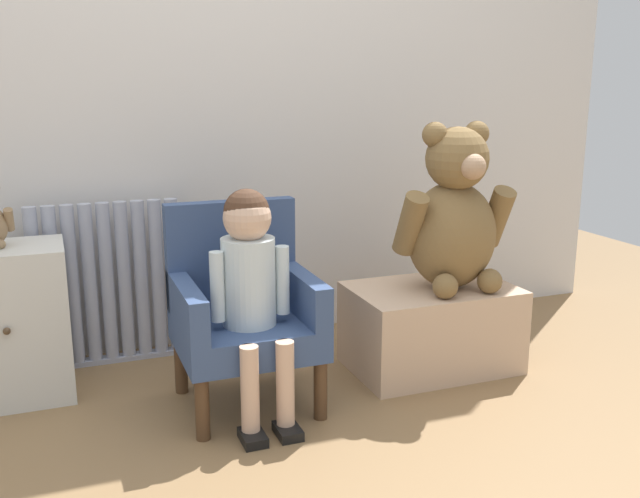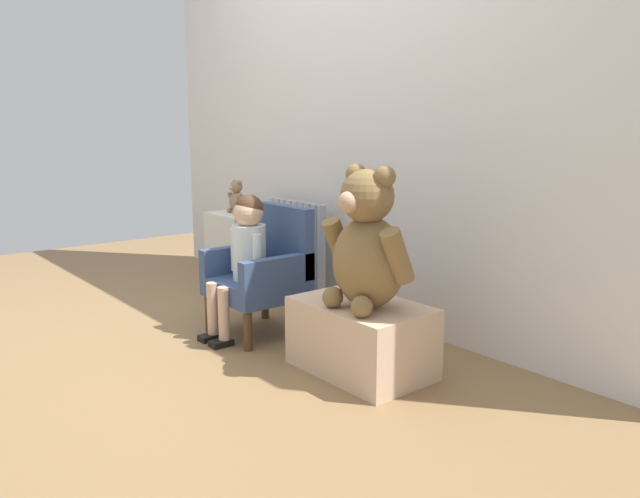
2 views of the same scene
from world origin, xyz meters
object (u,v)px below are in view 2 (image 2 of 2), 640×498
(radiator, at_px, (296,251))
(large_teddy_bear, at_px, (367,246))
(child_armchair, at_px, (264,271))
(child_figure, at_px, (245,245))
(low_bench, at_px, (361,337))
(small_teddy_bear, at_px, (237,198))
(small_dresser, at_px, (239,254))

(radiator, bearing_deg, large_teddy_bear, -23.42)
(child_armchair, xyz_separation_m, child_figure, (-0.00, -0.11, 0.15))
(child_armchair, height_order, low_bench, child_armchair)
(child_armchair, relative_size, child_figure, 0.90)
(large_teddy_bear, relative_size, small_teddy_bear, 2.88)
(large_teddy_bear, bearing_deg, radiator, 156.58)
(small_dresser, xyz_separation_m, small_teddy_bear, (-0.03, 0.01, 0.35))
(child_figure, height_order, small_teddy_bear, small_teddy_bear)
(child_armchair, xyz_separation_m, large_teddy_bear, (0.78, -0.01, 0.25))
(small_dresser, distance_m, large_teddy_bear, 1.57)
(radiator, xyz_separation_m, small_dresser, (-0.34, -0.20, -0.04))
(small_teddy_bear, bearing_deg, child_armchair, -22.29)
(small_dresser, height_order, small_teddy_bear, small_teddy_bear)
(radiator, xyz_separation_m, low_bench, (1.11, -0.48, -0.15))
(child_figure, relative_size, small_teddy_bear, 3.50)
(low_bench, bearing_deg, radiator, 156.64)
(radiator, height_order, low_bench, radiator)
(low_bench, bearing_deg, child_figure, -169.68)
(low_bench, relative_size, small_teddy_bear, 2.86)
(child_figure, xyz_separation_m, small_teddy_bear, (-0.75, 0.42, 0.14))
(child_armchair, relative_size, low_bench, 1.10)
(small_dresser, height_order, low_bench, small_dresser)
(child_armchair, bearing_deg, small_teddy_bear, 157.71)
(radiator, xyz_separation_m, child_figure, (0.39, -0.61, 0.17))
(child_figure, distance_m, large_teddy_bear, 0.80)
(child_figure, bearing_deg, small_teddy_bear, 150.87)
(radiator, height_order, child_armchair, child_armchair)
(child_armchair, bearing_deg, low_bench, 1.65)
(radiator, relative_size, low_bench, 1.03)
(low_bench, bearing_deg, child_armchair, -178.35)
(low_bench, bearing_deg, small_teddy_bear, 168.98)
(radiator, relative_size, child_figure, 0.85)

